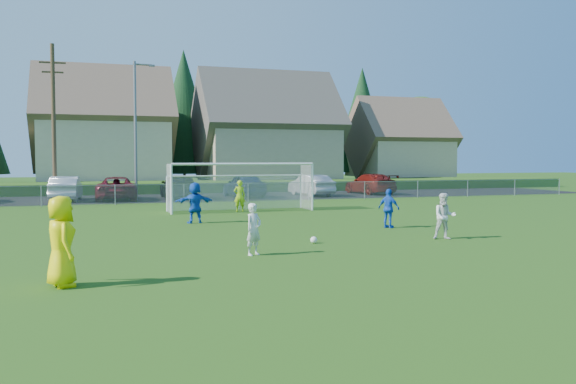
% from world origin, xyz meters
% --- Properties ---
extents(ground, '(160.00, 160.00, 0.00)m').
position_xyz_m(ground, '(0.00, 0.00, 0.00)').
color(ground, '#193D0C').
rests_on(ground, ground).
extents(asphalt_lot, '(60.00, 60.00, 0.00)m').
position_xyz_m(asphalt_lot, '(0.00, 27.50, 0.01)').
color(asphalt_lot, black).
rests_on(asphalt_lot, ground).
extents(grass_embankment, '(70.00, 6.00, 0.80)m').
position_xyz_m(grass_embankment, '(0.00, 35.00, 0.40)').
color(grass_embankment, '#1E420F').
rests_on(grass_embankment, ground).
extents(soccer_ball, '(0.22, 0.22, 0.22)m').
position_xyz_m(soccer_ball, '(-0.64, 3.42, 0.11)').
color(soccer_ball, white).
rests_on(soccer_ball, ground).
extents(referee, '(0.82, 1.07, 1.94)m').
position_xyz_m(referee, '(-8.08, -1.09, 0.97)').
color(referee, '#FBE805').
rests_on(referee, ground).
extents(player_white_a, '(0.64, 0.58, 1.47)m').
position_xyz_m(player_white_a, '(-3.10, 1.70, 0.74)').
color(player_white_a, silver).
rests_on(player_white_a, ground).
extents(player_white_b, '(0.92, 0.83, 1.56)m').
position_xyz_m(player_white_b, '(3.88, 2.94, 0.78)').
color(player_white_b, silver).
rests_on(player_white_b, ground).
extents(player_blue_a, '(0.81, 0.96, 1.54)m').
position_xyz_m(player_blue_a, '(3.69, 6.55, 0.77)').
color(player_blue_a, blue).
rests_on(player_blue_a, ground).
extents(player_blue_b, '(1.64, 0.63, 1.73)m').
position_xyz_m(player_blue_b, '(-3.24, 10.73, 0.87)').
color(player_blue_b, blue).
rests_on(player_blue_b, ground).
extents(goalkeeper, '(0.63, 0.45, 1.61)m').
position_xyz_m(goalkeeper, '(-0.14, 15.50, 0.80)').
color(goalkeeper, '#BCE91B').
rests_on(goalkeeper, ground).
extents(car_b, '(2.00, 4.87, 1.57)m').
position_xyz_m(car_b, '(-8.83, 26.55, 0.79)').
color(car_b, silver).
rests_on(car_b, ground).
extents(car_c, '(2.84, 5.60, 1.52)m').
position_xyz_m(car_c, '(-5.70, 26.50, 0.76)').
color(car_c, maroon).
rests_on(car_c, ground).
extents(car_d, '(2.37, 5.52, 1.59)m').
position_xyz_m(car_d, '(-1.62, 26.76, 0.79)').
color(car_d, black).
rests_on(car_d, ground).
extents(car_e, '(2.37, 4.98, 1.64)m').
position_xyz_m(car_e, '(2.93, 26.65, 0.82)').
color(car_e, '#16234E').
rests_on(car_e, ground).
extents(car_f, '(2.17, 4.80, 1.53)m').
position_xyz_m(car_f, '(7.95, 26.71, 0.76)').
color(car_f, '#B0B0B0').
rests_on(car_f, ground).
extents(car_g, '(2.43, 5.41, 1.54)m').
position_xyz_m(car_g, '(13.05, 27.43, 0.77)').
color(car_g, maroon).
rests_on(car_g, ground).
extents(soccer_goal, '(7.42, 1.90, 2.50)m').
position_xyz_m(soccer_goal, '(0.00, 16.05, 1.63)').
color(soccer_goal, white).
rests_on(soccer_goal, ground).
extents(chainlink_fence, '(52.06, 0.06, 1.20)m').
position_xyz_m(chainlink_fence, '(0.00, 22.00, 0.63)').
color(chainlink_fence, gray).
rests_on(chainlink_fence, ground).
extents(streetlight, '(1.38, 0.18, 9.00)m').
position_xyz_m(streetlight, '(-4.45, 26.00, 4.84)').
color(streetlight, slate).
rests_on(streetlight, ground).
extents(utility_pole, '(1.60, 0.26, 10.00)m').
position_xyz_m(utility_pole, '(-9.50, 27.00, 5.15)').
color(utility_pole, '#473321').
rests_on(utility_pole, ground).
extents(houses_row, '(53.90, 11.45, 13.27)m').
position_xyz_m(houses_row, '(1.97, 42.46, 7.33)').
color(houses_row, tan).
rests_on(houses_row, ground).
extents(tree_row, '(65.98, 12.36, 13.80)m').
position_xyz_m(tree_row, '(1.04, 48.74, 6.91)').
color(tree_row, '#382616').
rests_on(tree_row, ground).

